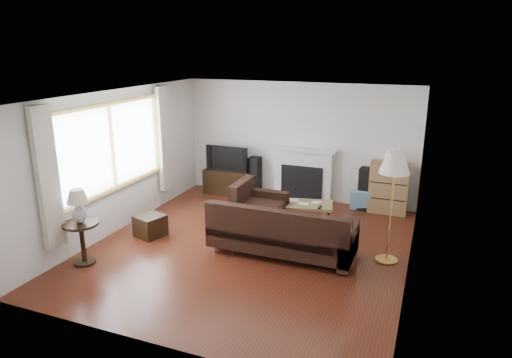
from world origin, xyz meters
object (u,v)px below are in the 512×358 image
at_px(tv_stand, 229,182).
at_px(floor_lamp, 391,208).
at_px(sectional_sofa, 282,230).
at_px(coffee_table, 304,213).
at_px(side_table, 83,243).
at_px(bookshelf, 389,188).

relative_size(tv_stand, floor_lamp, 0.63).
xyz_separation_m(sectional_sofa, coffee_table, (-0.02, 1.37, -0.20)).
relative_size(floor_lamp, side_table, 2.61).
xyz_separation_m(bookshelf, coffee_table, (-1.39, -1.19, -0.31)).
bearing_deg(bookshelf, coffee_table, -139.51).
xyz_separation_m(bookshelf, floor_lamp, (0.23, -2.21, 0.36)).
height_order(coffee_table, floor_lamp, floor_lamp).
bearing_deg(coffee_table, tv_stand, 139.12).
bearing_deg(tv_stand, coffee_table, -28.76).
xyz_separation_m(bookshelf, sectional_sofa, (-1.37, -2.55, -0.11)).
xyz_separation_m(tv_stand, sectional_sofa, (2.08, -2.50, 0.13)).
xyz_separation_m(tv_stand, bookshelf, (3.44, 0.06, 0.24)).
distance_m(tv_stand, bookshelf, 3.45).
bearing_deg(side_table, floor_lamp, 22.34).
xyz_separation_m(sectional_sofa, side_table, (-2.73, -1.43, -0.07)).
bearing_deg(side_table, bookshelf, 44.23).
xyz_separation_m(coffee_table, side_table, (-2.71, -2.80, 0.13)).
bearing_deg(tv_stand, floor_lamp, -30.34).
bearing_deg(floor_lamp, bookshelf, 96.00).
distance_m(sectional_sofa, side_table, 3.08).
relative_size(coffee_table, floor_lamp, 0.59).
height_order(sectional_sofa, side_table, sectional_sofa).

